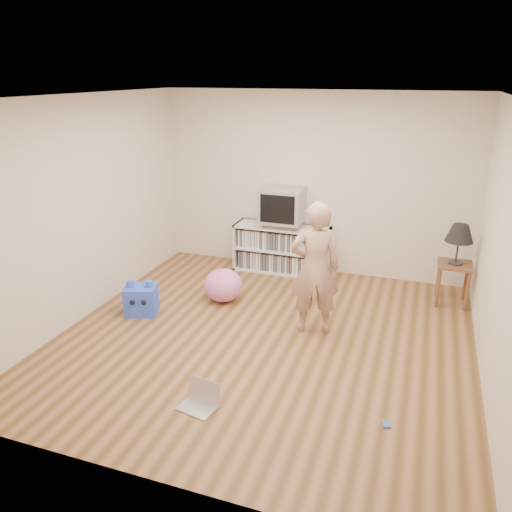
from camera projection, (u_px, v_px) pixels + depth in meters
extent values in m
plane|color=brown|center=(264.00, 338.00, 5.63)|extent=(4.50, 4.50, 0.00)
cube|color=silver|center=(314.00, 184.00, 7.17)|extent=(4.50, 0.02, 2.60)
cube|color=silver|center=(155.00, 326.00, 3.18)|extent=(4.50, 0.02, 2.60)
cube|color=silver|center=(84.00, 209.00, 5.87)|extent=(0.02, 4.50, 2.60)
cube|color=silver|center=(502.00, 252.00, 4.48)|extent=(0.02, 4.50, 2.60)
cube|color=white|center=(266.00, 97.00, 4.72)|extent=(4.50, 4.50, 0.01)
cube|color=white|center=(286.00, 244.00, 7.60)|extent=(1.40, 0.03, 0.70)
cube|color=white|center=(239.00, 244.00, 7.63)|extent=(0.03, 0.45, 0.70)
cube|color=white|center=(327.00, 254.00, 7.20)|extent=(0.03, 0.45, 0.70)
cube|color=white|center=(281.00, 270.00, 7.53)|extent=(1.40, 0.45, 0.03)
cube|color=white|center=(282.00, 249.00, 7.41)|extent=(1.34, 0.45, 0.03)
cube|color=white|center=(282.00, 227.00, 7.30)|extent=(1.40, 0.45, 0.03)
cube|color=silver|center=(282.00, 249.00, 7.41)|extent=(1.26, 0.36, 0.64)
cube|color=gray|center=(282.00, 224.00, 7.28)|extent=(0.45, 0.35, 0.07)
cube|color=#98989D|center=(283.00, 205.00, 7.18)|extent=(0.60, 0.52, 0.50)
cube|color=black|center=(277.00, 209.00, 6.95)|extent=(0.50, 0.01, 0.40)
cylinder|color=brown|center=(438.00, 288.00, 6.29)|extent=(0.04, 0.04, 0.52)
cylinder|color=brown|center=(467.00, 292.00, 6.18)|extent=(0.04, 0.04, 0.52)
cylinder|color=brown|center=(438.00, 278.00, 6.59)|extent=(0.04, 0.04, 0.52)
cylinder|color=brown|center=(466.00, 282.00, 6.48)|extent=(0.04, 0.04, 0.52)
cube|color=brown|center=(455.00, 265.00, 6.29)|extent=(0.42, 0.42, 0.03)
cylinder|color=#333333|center=(455.00, 263.00, 6.28)|extent=(0.18, 0.18, 0.02)
cylinder|color=#333333|center=(457.00, 250.00, 6.22)|extent=(0.02, 0.02, 0.32)
imported|color=tan|center=(315.00, 269.00, 5.54)|extent=(0.64, 0.52, 1.54)
cube|color=silver|center=(197.00, 408.00, 4.45)|extent=(0.36, 0.28, 0.01)
cube|color=silver|center=(204.00, 391.00, 4.50)|extent=(0.33, 0.13, 0.21)
cube|color=black|center=(204.00, 391.00, 4.50)|extent=(0.29, 0.10, 0.17)
cube|color=#4764BF|center=(386.00, 424.00, 4.24)|extent=(0.09, 0.10, 0.02)
cube|color=#2C54FB|center=(141.00, 300.00, 6.15)|extent=(0.45, 0.40, 0.36)
cylinder|color=#2C54FB|center=(130.00, 284.00, 6.07)|extent=(0.09, 0.09, 0.08)
cylinder|color=#2C54FB|center=(149.00, 284.00, 6.07)|extent=(0.09, 0.09, 0.08)
sphere|color=black|center=(132.00, 303.00, 5.99)|extent=(0.06, 0.06, 0.06)
sphere|color=black|center=(144.00, 303.00, 5.99)|extent=(0.06, 0.06, 0.06)
ellipsoid|color=pink|center=(223.00, 285.00, 6.49)|extent=(0.64, 0.64, 0.43)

